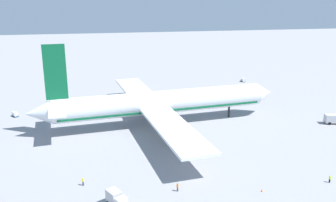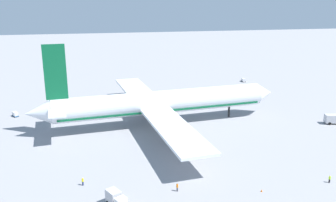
% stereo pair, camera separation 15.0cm
% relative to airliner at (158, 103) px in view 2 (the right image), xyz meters
% --- Properties ---
extents(ground_plane, '(600.00, 600.00, 0.00)m').
position_rel_airliner_xyz_m(ground_plane, '(1.26, 0.16, -6.89)').
color(ground_plane, gray).
extents(airliner, '(77.97, 77.59, 25.83)m').
position_rel_airliner_xyz_m(airliner, '(0.00, 0.00, 0.00)').
color(airliner, silver).
rests_on(airliner, ground).
extents(service_truck_1, '(6.41, 3.64, 2.93)m').
position_rel_airliner_xyz_m(service_truck_1, '(53.32, -10.99, -5.30)').
color(service_truck_1, yellow).
rests_on(service_truck_1, ground).
extents(service_truck_4, '(3.94, 5.11, 3.06)m').
position_rel_airliner_xyz_m(service_truck_4, '(-16.35, -43.63, -5.24)').
color(service_truck_4, white).
rests_on(service_truck_4, ground).
extents(baggage_cart_1, '(2.52, 3.13, 1.53)m').
position_rel_airliner_xyz_m(baggage_cart_1, '(-44.84, 17.32, -6.06)').
color(baggage_cart_1, '#26598C').
rests_on(baggage_cart_1, ground).
extents(baggage_cart_2, '(1.65, 3.53, 1.45)m').
position_rel_airliner_xyz_m(baggage_cart_2, '(49.28, 49.43, -6.10)').
color(baggage_cart_2, gray).
rests_on(baggage_cart_2, ground).
extents(ground_worker_1, '(0.56, 0.56, 1.77)m').
position_rel_airliner_xyz_m(ground_worker_1, '(-3.77, -40.51, -5.99)').
color(ground_worker_1, '#3F3F47').
rests_on(ground_worker_1, ground).
extents(ground_worker_2, '(0.57, 0.57, 1.63)m').
position_rel_airliner_xyz_m(ground_worker_2, '(28.64, -43.82, -6.07)').
color(ground_worker_2, black).
rests_on(ground_worker_2, ground).
extents(ground_worker_3, '(0.48, 0.48, 1.79)m').
position_rel_airliner_xyz_m(ground_worker_3, '(-22.52, -34.07, -5.98)').
color(ground_worker_3, navy).
rests_on(ground_worker_3, ground).
extents(traffic_cone_0, '(0.36, 0.36, 0.55)m').
position_rel_airliner_xyz_m(traffic_cone_0, '(12.91, -44.28, -6.62)').
color(traffic_cone_0, orange).
rests_on(traffic_cone_0, ground).
extents(traffic_cone_1, '(0.36, 0.36, 0.55)m').
position_rel_airliner_xyz_m(traffic_cone_1, '(-33.95, 37.05, -6.62)').
color(traffic_cone_1, orange).
rests_on(traffic_cone_1, ground).
extents(traffic_cone_2, '(0.36, 0.36, 0.55)m').
position_rel_airliner_xyz_m(traffic_cone_2, '(26.02, 36.72, -6.62)').
color(traffic_cone_2, orange).
rests_on(traffic_cone_2, ground).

